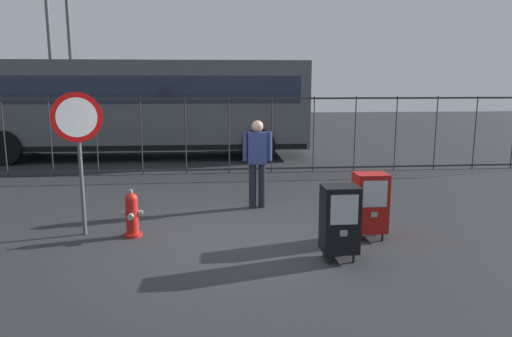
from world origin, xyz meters
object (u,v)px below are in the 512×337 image
(newspaper_box_secondary, at_px, (370,202))
(bus_near, at_px, (139,103))
(fire_hydrant, at_px, (132,215))
(street_light_far_left, at_px, (67,9))
(newspaper_box_primary, at_px, (340,219))
(street_light_near_right, at_px, (47,10))
(stop_sign, at_px, (78,134))
(pedestrian, at_px, (257,159))

(newspaper_box_secondary, relative_size, bus_near, 0.10)
(fire_hydrant, distance_m, street_light_far_left, 11.68)
(fire_hydrant, xyz_separation_m, newspaper_box_primary, (2.94, -1.26, 0.22))
(newspaper_box_primary, bearing_deg, street_light_near_right, 122.11)
(newspaper_box_secondary, relative_size, stop_sign, 0.46)
(fire_hydrant, bearing_deg, stop_sign, 168.74)
(stop_sign, bearing_deg, fire_hydrant, -11.26)
(newspaper_box_secondary, bearing_deg, pedestrian, 127.53)
(newspaper_box_primary, height_order, street_light_far_left, street_light_far_left)
(bus_near, xyz_separation_m, street_light_near_right, (-3.25, 2.12, 3.06))
(newspaper_box_secondary, distance_m, street_light_near_right, 13.91)
(pedestrian, bearing_deg, newspaper_box_secondary, -52.47)
(stop_sign, xyz_separation_m, street_light_far_left, (-2.80, 10.03, 3.23))
(stop_sign, bearing_deg, street_light_near_right, 109.12)
(newspaper_box_secondary, height_order, street_light_far_left, street_light_far_left)
(fire_hydrant, height_order, street_light_near_right, street_light_near_right)
(street_light_near_right, bearing_deg, bus_near, -33.12)
(pedestrian, bearing_deg, bus_near, 115.44)
(fire_hydrant, distance_m, street_light_near_right, 11.92)
(stop_sign, height_order, pedestrian, stop_sign)
(newspaper_box_secondary, height_order, street_light_near_right, street_light_near_right)
(newspaper_box_primary, xyz_separation_m, street_light_near_right, (-7.20, 11.47, 4.20))
(fire_hydrant, height_order, bus_near, bus_near)
(newspaper_box_secondary, height_order, stop_sign, stop_sign)
(street_light_near_right, distance_m, street_light_far_left, 0.69)
(newspaper_box_primary, bearing_deg, pedestrian, 106.63)
(newspaper_box_secondary, xyz_separation_m, street_light_near_right, (-7.90, 10.66, 4.20))
(pedestrian, bearing_deg, stop_sign, -154.08)
(street_light_near_right, height_order, street_light_far_left, street_light_far_left)
(stop_sign, height_order, bus_near, bus_near)
(street_light_near_right, relative_size, street_light_far_left, 0.99)
(street_light_near_right, bearing_deg, newspaper_box_primary, -57.89)
(stop_sign, xyz_separation_m, bus_near, (-0.24, 7.94, 0.11))
(pedestrian, distance_m, bus_near, 7.29)
(newspaper_box_primary, xyz_separation_m, bus_near, (-3.95, 9.36, 1.14))
(fire_hydrant, height_order, street_light_far_left, street_light_far_left)
(pedestrian, bearing_deg, street_light_near_right, 126.29)
(street_light_near_right, bearing_deg, fire_hydrant, -67.38)
(newspaper_box_primary, height_order, bus_near, bus_near)
(stop_sign, distance_m, bus_near, 7.95)
(stop_sign, bearing_deg, newspaper_box_primary, -20.80)
(bus_near, bearing_deg, newspaper_box_primary, -66.43)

